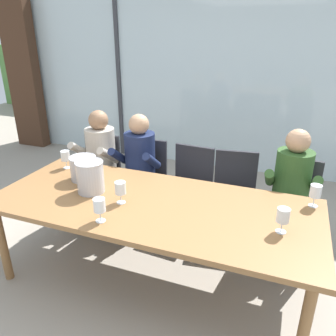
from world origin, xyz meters
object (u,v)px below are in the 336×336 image
at_px(chair_left_of_center, 146,174).
at_px(person_olive_shirt, 291,187).
at_px(wine_glass_by_left_taster, 120,188).
at_px(chair_center, 190,182).
at_px(wine_glass_center_pour, 65,157).
at_px(wine_glass_spare_empty, 283,216).
at_px(ice_bucket_secondary, 90,176).
at_px(dining_table, 152,209).
at_px(chair_near_curtain, 100,168).
at_px(person_navy_polo, 137,164).
at_px(chair_right_of_center, 234,189).
at_px(ice_bucket_primary, 83,168).
at_px(wine_glass_near_bucket, 99,206).
at_px(person_beige_jumper, 97,158).
at_px(wine_glass_by_right_taster, 316,192).
at_px(chair_near_window_right, 293,198).

xyz_separation_m(chair_left_of_center, person_olive_shirt, (1.50, -0.16, 0.17)).
bearing_deg(wine_glass_by_left_taster, chair_left_of_center, 104.94).
xyz_separation_m(chair_center, wine_glass_center_pour, (-1.07, -0.59, 0.35)).
bearing_deg(wine_glass_spare_empty, person_olive_shirt, 87.28).
bearing_deg(ice_bucket_secondary, chair_left_of_center, 87.64).
bearing_deg(dining_table, ice_bucket_secondary, -179.14).
bearing_deg(person_olive_shirt, wine_glass_by_left_taster, -143.70).
distance_m(chair_left_of_center, chair_center, 0.52).
distance_m(person_olive_shirt, ice_bucket_secondary, 1.75).
distance_m(chair_near_curtain, chair_center, 1.08).
bearing_deg(chair_left_of_center, person_navy_polo, -101.77).
bearing_deg(wine_glass_spare_empty, wine_glass_center_pour, 168.56).
distance_m(chair_right_of_center, person_navy_polo, 1.02).
xyz_separation_m(person_navy_polo, wine_glass_by_left_taster, (0.30, -0.89, 0.18)).
bearing_deg(person_olive_shirt, chair_near_curtain, 176.61).
height_order(ice_bucket_primary, wine_glass_center_pour, ice_bucket_primary).
xyz_separation_m(chair_near_curtain, chair_right_of_center, (1.54, 0.01, 0.00)).
xyz_separation_m(person_olive_shirt, wine_glass_near_bucket, (-1.22, -1.18, 0.18)).
bearing_deg(person_navy_polo, person_beige_jumper, -179.85).
relative_size(wine_glass_by_left_taster, wine_glass_center_pour, 1.00).
xyz_separation_m(person_beige_jumper, ice_bucket_primary, (0.27, -0.62, 0.17)).
xyz_separation_m(ice_bucket_secondary, wine_glass_spare_empty, (1.50, -0.06, -0.01)).
relative_size(chair_right_of_center, ice_bucket_primary, 3.74).
relative_size(chair_right_of_center, wine_glass_by_right_taster, 5.04).
bearing_deg(ice_bucket_primary, person_beige_jumper, 113.34).
distance_m(person_beige_jumper, wine_glass_by_left_taster, 1.20).
xyz_separation_m(chair_near_curtain, chair_left_of_center, (0.56, 0.03, 0.00)).
bearing_deg(ice_bucket_primary, ice_bucket_secondary, -43.66).
relative_size(wine_glass_by_right_taster, wine_glass_spare_empty, 1.00).
relative_size(chair_center, ice_bucket_primary, 3.74).
bearing_deg(dining_table, chair_right_of_center, 62.70).
bearing_deg(chair_left_of_center, chair_near_curtain, 179.68).
xyz_separation_m(chair_right_of_center, ice_bucket_primary, (-1.21, -0.75, 0.34)).
xyz_separation_m(person_olive_shirt, ice_bucket_secondary, (-1.54, -0.81, 0.20)).
height_order(chair_right_of_center, wine_glass_center_pour, wine_glass_center_pour).
distance_m(chair_near_window_right, wine_glass_by_left_taster, 1.66).
xyz_separation_m(dining_table, chair_center, (0.03, 0.93, -0.17)).
xyz_separation_m(chair_right_of_center, person_beige_jumper, (-1.48, -0.13, 0.17)).
bearing_deg(chair_near_window_right, chair_left_of_center, -174.27).
relative_size(wine_glass_by_left_taster, wine_glass_near_bucket, 1.00).
xyz_separation_m(person_navy_polo, wine_glass_by_right_taster, (1.68, -0.42, 0.18)).
distance_m(wine_glass_by_right_taster, wine_glass_spare_empty, 0.50).
xyz_separation_m(chair_center, wine_glass_by_left_taster, (-0.24, -1.02, 0.36)).
xyz_separation_m(wine_glass_by_left_taster, wine_glass_center_pour, (-0.82, 0.43, -0.00)).
bearing_deg(wine_glass_by_right_taster, dining_table, -161.74).
relative_size(chair_left_of_center, person_navy_polo, 0.73).
relative_size(person_navy_polo, person_olive_shirt, 1.00).
distance_m(wine_glass_near_bucket, wine_glass_center_pour, 1.09).
height_order(chair_left_of_center, ice_bucket_secondary, ice_bucket_secondary).
height_order(chair_near_curtain, person_beige_jumper, person_beige_jumper).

